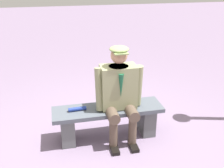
{
  "coord_description": "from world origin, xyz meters",
  "views": [
    {
      "loc": [
        0.65,
        3.16,
        2.2
      ],
      "look_at": [
        -0.06,
        0.0,
        0.81
      ],
      "focal_mm": 42.86,
      "sensor_mm": 36.0,
      "label": 1
    }
  ],
  "objects": [
    {
      "name": "seated_man",
      "position": [
        -0.14,
        0.06,
        0.73
      ],
      "size": [
        0.64,
        0.6,
        1.32
      ],
      "color": "gray",
      "rests_on": "ground"
    },
    {
      "name": "bench",
      "position": [
        0.0,
        0.0,
        0.29
      ],
      "size": [
        1.51,
        0.41,
        0.46
      ],
      "color": "#4E555E",
      "rests_on": "ground"
    },
    {
      "name": "ground_plane",
      "position": [
        0.0,
        0.0,
        0.0
      ],
      "size": [
        30.0,
        30.0,
        0.0
      ],
      "primitive_type": "plane",
      "color": "slate"
    },
    {
      "name": "rolled_magazine",
      "position": [
        0.42,
        -0.01,
        0.49
      ],
      "size": [
        0.24,
        0.07,
        0.05
      ],
      "primitive_type": "cylinder",
      "rotation": [
        0.0,
        1.57,
        0.07
      ],
      "color": "navy",
      "rests_on": "bench"
    }
  ]
}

